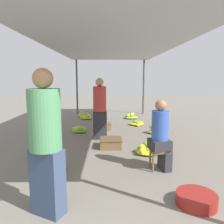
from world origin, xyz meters
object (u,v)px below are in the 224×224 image
(banana_pile_left_2, at_px, (82,115))
(crate_mid, at_px, (105,126))
(crate_near, at_px, (111,143))
(shopper_walking_mid, at_px, (100,108))
(banana_pile_right_2, at_px, (155,130))
(vendor_seated, at_px, (161,134))
(banana_pile_left_3, at_px, (80,130))
(vendor_foreground, at_px, (46,141))
(stool, at_px, (159,153))
(banana_pile_right_1, at_px, (146,150))
(banana_pile_left_1, at_px, (86,117))
(banana_pile_right_3, at_px, (137,124))
(banana_pile_right_0, at_px, (131,117))
(basin_black, at_px, (196,199))
(banana_pile_left_0, at_px, (53,164))

(banana_pile_left_2, height_order, crate_mid, banana_pile_left_2)
(crate_near, height_order, crate_mid, crate_near)
(shopper_walking_mid, bearing_deg, banana_pile_right_2, 18.65)
(vendor_seated, relative_size, banana_pile_left_3, 2.61)
(vendor_foreground, relative_size, shopper_walking_mid, 1.07)
(stool, bearing_deg, banana_pile_right_1, 96.42)
(banana_pile_left_1, xyz_separation_m, banana_pile_right_3, (1.92, -1.21, -0.04))
(banana_pile_left_1, distance_m, shopper_walking_mid, 3.08)
(vendor_seated, bearing_deg, banana_pile_right_0, 90.37)
(banana_pile_right_0, distance_m, shopper_walking_mid, 3.30)
(basin_black, xyz_separation_m, banana_pile_left_3, (-2.04, 3.90, 0.01))
(banana_pile_left_0, xyz_separation_m, banana_pile_left_3, (0.13, 2.74, -0.01))
(vendor_foreground, xyz_separation_m, basin_black, (1.88, 0.15, -0.84))
(crate_near, bearing_deg, vendor_foreground, -106.96)
(banana_pile_right_3, bearing_deg, banana_pile_left_1, 147.69)
(crate_near, bearing_deg, banana_pile_right_0, 77.22)
(vendor_seated, bearing_deg, crate_mid, 108.58)
(banana_pile_left_2, relative_size, shopper_walking_mid, 0.29)
(vendor_seated, xyz_separation_m, banana_pile_left_0, (-1.95, 0.02, -0.56))
(banana_pile_right_1, relative_size, banana_pile_right_3, 0.90)
(banana_pile_left_3, height_order, banana_pile_right_0, banana_pile_right_0)
(stool, relative_size, vendor_seated, 0.29)
(crate_near, distance_m, shopper_walking_mid, 1.10)
(basin_black, distance_m, banana_pile_right_3, 4.88)
(stool, height_order, banana_pile_right_2, stool)
(basin_black, relative_size, banana_pile_left_2, 1.10)
(basin_black, height_order, shopper_walking_mid, shopper_walking_mid)
(banana_pile_right_0, relative_size, banana_pile_right_3, 0.96)
(banana_pile_left_0, xyz_separation_m, banana_pile_right_2, (2.40, 2.56, 0.01))
(crate_mid, bearing_deg, banana_pile_left_3, -155.25)
(banana_pile_right_3, relative_size, shopper_walking_mid, 0.35)
(vendor_foreground, height_order, banana_pile_right_3, vendor_foreground)
(banana_pile_left_2, distance_m, banana_pile_right_0, 2.09)
(stool, xyz_separation_m, banana_pile_left_0, (-1.94, 0.02, -0.21))
(banana_pile_right_0, xyz_separation_m, shopper_walking_mid, (-1.14, -3.00, 0.78))
(banana_pile_left_2, height_order, banana_pile_right_3, banana_pile_left_2)
(crate_near, bearing_deg, stool, -55.76)
(banana_pile_left_0, bearing_deg, banana_pile_right_1, 23.77)
(banana_pile_right_1, relative_size, banana_pile_right_2, 1.08)
(banana_pile_right_1, bearing_deg, banana_pile_right_0, 88.93)
(stool, distance_m, shopper_walking_mid, 2.40)
(banana_pile_left_0, bearing_deg, banana_pile_left_3, 87.29)
(banana_pile_left_1, bearing_deg, basin_black, -71.19)
(banana_pile_left_0, relative_size, shopper_walking_mid, 0.31)
(vendor_foreground, bearing_deg, banana_pile_left_0, 102.21)
(vendor_foreground, bearing_deg, banana_pile_left_2, 93.42)
(banana_pile_left_3, xyz_separation_m, banana_pile_right_3, (1.89, 0.97, -0.02))
(vendor_foreground, distance_m, banana_pile_left_2, 6.84)
(crate_near, bearing_deg, crate_mid, 95.06)
(banana_pile_left_0, height_order, banana_pile_right_0, banana_pile_left_0)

